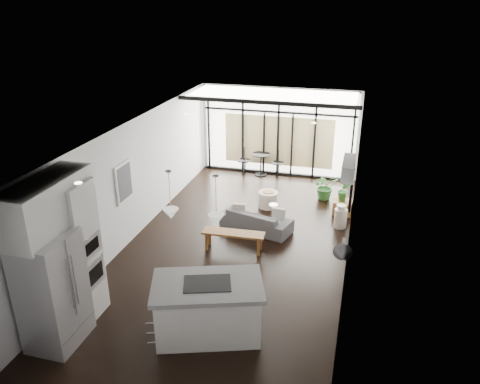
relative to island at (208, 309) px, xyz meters
The scene contains 27 objects.
floor 3.09m from the island, 96.42° to the left, with size 5.00×10.00×0.00m, color black.
ceiling 3.81m from the island, 96.42° to the left, with size 5.00×10.00×0.00m, color white.
wall_left 4.25m from the island, 133.18° to the left, with size 0.02×10.00×2.80m, color silver.
wall_right 3.82m from the island, 54.49° to the left, with size 0.02×10.00×2.80m, color silver.
wall_back 8.08m from the island, 92.43° to the left, with size 5.00×0.02×2.80m, color silver.
wall_front 2.19m from the island, 99.79° to the right, with size 5.00×0.02×2.80m, color silver.
glazing 7.96m from the island, 92.46° to the left, with size 5.00×0.20×2.80m, color black.
skylight 7.39m from the island, 92.77° to the left, with size 4.70×1.90×0.06m, color white.
neighbour_building 8.01m from the island, 92.44° to the left, with size 3.50×0.02×1.60m, color beige.
island is the anchor object (origin of this frame).
cooktop 0.51m from the island, ahead, with size 0.78×0.52×0.01m, color black.
fridge 2.55m from the island, 160.82° to the right, with size 0.77×0.96×1.98m, color #A9A9AE.
appliance_column 2.52m from the island, behind, with size 0.67×0.70×2.58m, color silver.
upper_cabinets 3.11m from the island, 169.12° to the right, with size 0.62×1.75×0.86m, color silver.
pendant_left 1.73m from the island, 153.02° to the left, with size 0.26×0.26×0.18m, color white.
pendant_right 1.56m from the island, 81.01° to the left, with size 0.26×0.26×0.18m, color white.
sofa 3.99m from the island, 91.48° to the left, with size 1.77×0.52×0.69m, color #4A4A4D.
console_bench 2.88m from the island, 97.31° to the left, with size 1.42×0.35×0.46m, color brown.
pouf 5.38m from the island, 91.02° to the left, with size 0.54×0.54×0.44m, color beige.
crate 5.81m from the island, 70.80° to the left, with size 0.48×0.48×0.36m, color brown.
plant_tall 6.47m from the island, 77.85° to the left, with size 0.69×0.77×0.60m, color #2B672A.
plant_crate 5.81m from the island, 70.80° to the left, with size 0.33×0.59×0.26m, color #2B672A.
milk_can 5.02m from the island, 67.62° to the left, with size 0.31×0.31×0.61m, color beige.
bistro_set 7.76m from the island, 96.17° to the left, with size 1.36×0.54×0.65m, color black.
tv 4.62m from the island, 62.24° to the left, with size 0.05×1.10×0.65m, color black.
ac_unit 3.59m from the island, 47.51° to the left, with size 0.22×0.90×0.30m, color silver.
framed_art 3.92m from the island, 138.04° to the left, with size 0.04×0.70×0.90m, color black.
Camera 1 is at (2.57, -9.17, 5.42)m, focal length 35.00 mm.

